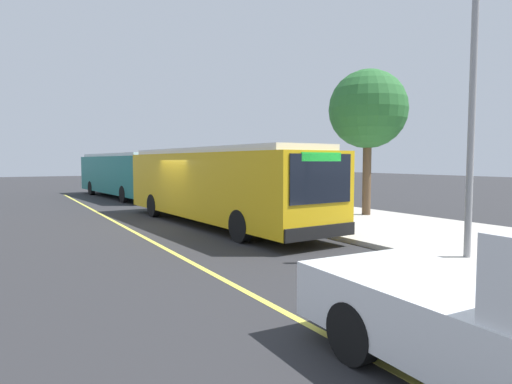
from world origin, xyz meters
name	(u,v)px	position (x,y,z in m)	size (l,w,h in m)	color
ground_plane	(182,223)	(0.00, 0.00, 0.00)	(120.00, 120.00, 0.00)	#2B2B2D
sidewalk_curb	(305,212)	(0.00, 6.00, 0.07)	(44.00, 6.40, 0.15)	#B7B2A8
lane_stripe_center	(126,227)	(0.00, -2.20, 0.00)	(36.00, 0.14, 0.01)	#E0D64C
transit_bus_main	(216,183)	(1.01, 1.01, 1.62)	(12.15, 3.26, 2.95)	gold
transit_bus_second	(123,173)	(-13.50, 0.95, 1.62)	(11.95, 3.54, 2.95)	#146B66
bus_shelter	(277,172)	(-1.73, 5.59, 1.92)	(2.90, 1.60, 2.48)	#333338
waiting_bench	(279,198)	(-1.68, 5.67, 0.63)	(1.60, 0.48, 0.95)	brown
route_sign_post	(276,173)	(0.95, 3.79, 1.96)	(0.44, 0.08, 2.80)	#333338
pedestrian_commuter	(236,187)	(-3.68, 4.33, 1.12)	(0.24, 0.40, 1.69)	#282D47
street_tree_near_shelter	(368,110)	(2.50, 7.42, 4.62)	(3.32, 3.32, 6.16)	brown
utility_pole	(472,123)	(9.85, 3.52, 3.35)	(0.16, 0.16, 6.40)	gray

